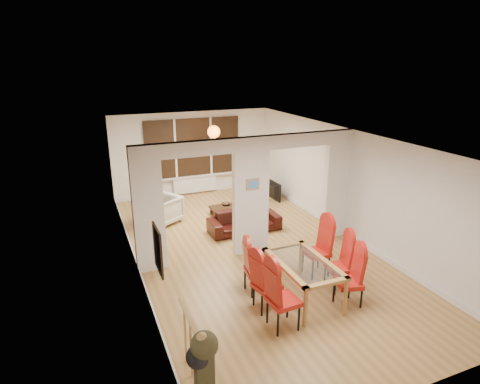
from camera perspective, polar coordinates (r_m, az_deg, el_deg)
floor at (r=9.16m, az=1.46°, el=-8.34°), size 5.00×9.00×0.01m
room_walls at (r=8.65m, az=1.53°, el=-0.62°), size 5.00×9.00×2.60m
divider_wall at (r=8.65m, az=1.53°, el=-0.62°), size 5.00×0.18×2.60m
bay_window_blinds at (r=12.64m, az=-6.67°, el=6.32°), size 3.00×0.08×1.80m
radiator at (r=12.91m, az=-6.42°, el=1.07°), size 1.40×0.08×0.50m
pendant_light at (r=11.53m, az=-3.76°, el=8.53°), size 0.36×0.36×0.36m
stair_newel at (r=5.67m, az=-6.86°, el=-20.75°), size 0.40×1.20×1.10m
wall_poster at (r=5.73m, az=-11.61°, el=-8.08°), size 0.04×0.52×0.67m
pillar_photo at (r=8.47m, az=1.81°, el=1.10°), size 0.30×0.03×0.25m
dining_table at (r=7.41m, az=8.90°, el=-12.27°), size 0.87×1.55×0.73m
dining_chair_la at (r=6.56m, az=6.23°, el=-14.49°), size 0.49×0.49×1.13m
dining_chair_lb at (r=6.99m, az=3.85°, el=-12.63°), size 0.49×0.49×1.04m
dining_chair_lc at (r=7.45m, az=2.40°, el=-10.59°), size 0.46×0.46×1.02m
dining_chair_ra at (r=7.31m, az=15.24°, el=-11.82°), size 0.50×0.50×1.03m
dining_chair_rb at (r=7.74m, az=13.85°, el=-9.89°), size 0.49×0.49×1.04m
dining_chair_rc at (r=8.11m, az=10.83°, el=-7.96°), size 0.48×0.48×1.13m
sofa at (r=10.06m, az=0.63°, el=-4.15°), size 1.80×0.71×0.52m
armchair at (r=10.72m, az=-10.84°, el=-2.45°), size 1.07×1.08×0.72m
person at (r=10.27m, az=-12.42°, el=-0.29°), size 0.76×0.61×1.80m
television at (r=12.41m, az=4.24°, el=0.33°), size 0.98×0.15×0.56m
coffee_table at (r=11.16m, az=-1.43°, el=-2.59°), size 1.14×0.69×0.25m
bottle at (r=11.05m, az=-0.97°, el=-1.39°), size 0.06×0.06×0.26m
bowl at (r=11.18m, az=-2.00°, el=-1.71°), size 0.23×0.23×0.06m
shoes at (r=8.90m, az=2.90°, el=-8.84°), size 0.24×0.26×0.10m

